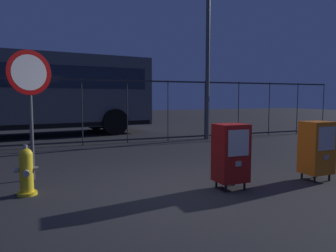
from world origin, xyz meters
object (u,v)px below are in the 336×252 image
at_px(newspaper_box_primary, 317,147).
at_px(stop_sign, 30,87).
at_px(bus_near, 4,90).
at_px(newspaper_box_secondary, 231,153).
at_px(street_light_near_right, 208,7).
at_px(fire_hydrant, 26,172).

relative_size(newspaper_box_primary, stop_sign, 0.46).
bearing_deg(bus_near, newspaper_box_secondary, -73.07).
distance_m(newspaper_box_primary, bus_near, 10.37).
xyz_separation_m(stop_sign, street_light_near_right, (5.50, 3.68, 2.82)).
bearing_deg(newspaper_box_primary, stop_sign, 157.59).
xyz_separation_m(newspaper_box_secondary, street_light_near_right, (2.63, 5.45, 3.85)).
height_order(fire_hydrant, stop_sign, stop_sign).
bearing_deg(street_light_near_right, fire_hydrant, -140.53).
bearing_deg(bus_near, street_light_near_right, -33.16).
height_order(stop_sign, street_light_near_right, street_light_near_right).
bearing_deg(street_light_near_right, bus_near, 153.82).
relative_size(fire_hydrant, street_light_near_right, 0.10).
bearing_deg(fire_hydrant, street_light_near_right, 39.47).
bearing_deg(newspaper_box_primary, street_light_near_right, 80.23).
distance_m(newspaper_box_primary, street_light_near_right, 6.82).
bearing_deg(newspaper_box_primary, fire_hydrant, 168.29).
bearing_deg(street_light_near_right, newspaper_box_secondary, -115.78).
distance_m(fire_hydrant, bus_near, 7.93).
distance_m(newspaper_box_primary, stop_sign, 5.02).
distance_m(newspaper_box_secondary, street_light_near_right, 7.17).
xyz_separation_m(fire_hydrant, newspaper_box_primary, (4.62, -0.96, 0.22)).
bearing_deg(newspaper_box_secondary, fire_hydrant, 163.95).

